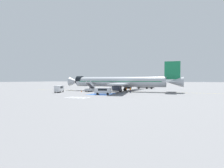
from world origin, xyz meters
The scene contains 18 objects.
ground_plane centered at (0.00, 0.00, 0.00)m, with size 600.00×600.00×0.00m, color slate.
apron_leadline_yellow centered at (-0.40, 0.63, 0.00)m, with size 0.20×77.86×0.01m, color gold.
apron_stand_patch_blue centered at (-0.40, -13.07, 0.00)m, with size 6.50×8.18×0.01m, color #2856A8.
apron_walkway_bar_0 centered at (-3.40, -24.55, 0.00)m, with size 0.44×3.60×0.01m, color silver.
apron_walkway_bar_1 centered at (-2.20, -24.55, 0.00)m, with size 0.44×3.60×0.01m, color silver.
apron_walkway_bar_2 centered at (-1.00, -24.55, 0.00)m, with size 0.44×3.60×0.01m, color silver.
apron_walkway_bar_3 centered at (0.20, -24.55, 0.00)m, with size 0.44×3.60×0.01m, color silver.
apron_walkway_bar_4 centered at (1.40, -24.55, 0.00)m, with size 0.44×3.60×0.01m, color silver.
airliner centered at (0.30, 0.68, 3.47)m, with size 43.35×35.09×10.41m.
boarding_stairs_forward centered at (-9.39, -4.34, 0.98)m, with size 2.52×5.35×3.95m.
fuel_tanker centered at (4.62, 22.95, 1.78)m, with size 8.76×3.86×3.52m.
service_van_0 centered at (0.97, -14.90, 1.18)m, with size 4.99×3.11×1.95m.
service_van_1 centered at (-16.64, -12.74, 1.35)m, with size 3.26×4.94×2.28m.
ground_crew_0 centered at (1.50, -2.52, 0.98)m, with size 0.43×0.24×1.70m.
ground_crew_1 centered at (4.13, -3.55, 1.01)m, with size 0.41×0.49×1.75m.
ground_crew_2 centered at (-4.35, -3.19, 0.96)m, with size 0.39×0.49×1.67m.
ground_crew_3 centered at (6.05, -5.26, 1.04)m, with size 0.48×0.44×1.80m.
traffic_cone_0 centered at (-11.20, -7.46, 0.27)m, with size 0.48×0.48×0.53m.
Camera 1 is at (23.29, -59.41, 4.26)m, focal length 28.00 mm.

